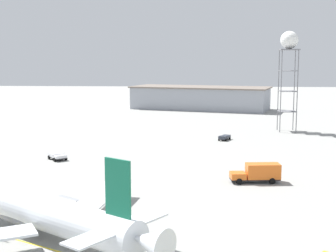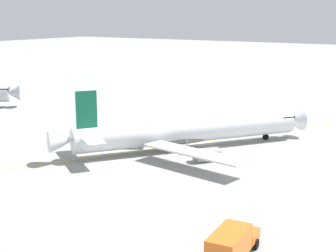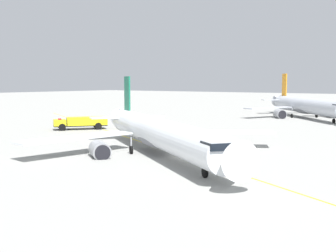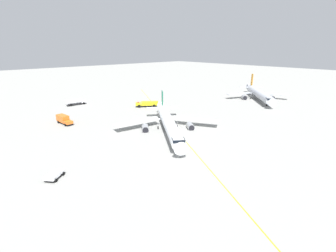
{
  "view_description": "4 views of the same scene",
  "coord_description": "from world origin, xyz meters",
  "px_view_note": "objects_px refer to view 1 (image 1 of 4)",
  "views": [
    {
      "loc": [
        53.6,
        25.25,
        19.95
      ],
      "look_at": [
        -32.66,
        20.07,
        7.98
      ],
      "focal_mm": 51.85,
      "sensor_mm": 36.0,
      "label": 1
    },
    {
      "loc": [
        -42.35,
        73.5,
        21.72
      ],
      "look_at": [
        2.76,
        4.73,
        3.51
      ],
      "focal_mm": 54.37,
      "sensor_mm": 36.0,
      "label": 2
    },
    {
      "loc": [
        -46.87,
        -31.54,
        9.75
      ],
      "look_at": [
        -1.34,
        1.83,
        4.01
      ],
      "focal_mm": 47.35,
      "sensor_mm": 36.0,
      "label": 3
    },
    {
      "loc": [
        -51.79,
        -51.96,
        26.85
      ],
      "look_at": [
        -2.88,
        1.57,
        2.59
      ],
      "focal_mm": 25.22,
      "sensor_mm": 36.0,
      "label": 4
    }
  ],
  "objects_px": {
    "pushback_tug_truck": "(57,156)",
    "baggage_truck_truck": "(224,137)",
    "airliner_main": "(17,206)",
    "radar_tower": "(289,46)",
    "catering_truck_truck": "(258,172)"
  },
  "relations": [
    {
      "from": "pushback_tug_truck",
      "to": "radar_tower",
      "type": "distance_m",
      "value": 70.97
    },
    {
      "from": "airliner_main",
      "to": "catering_truck_truck",
      "type": "xyz_separation_m",
      "value": [
        -23.64,
        31.19,
        -1.08
      ]
    },
    {
      "from": "radar_tower",
      "to": "pushback_tug_truck",
      "type": "bearing_deg",
      "value": -51.55
    },
    {
      "from": "catering_truck_truck",
      "to": "radar_tower",
      "type": "xyz_separation_m",
      "value": [
        -57.55,
        14.85,
        21.68
      ]
    },
    {
      "from": "pushback_tug_truck",
      "to": "baggage_truck_truck",
      "type": "distance_m",
      "value": 43.11
    },
    {
      "from": "airliner_main",
      "to": "catering_truck_truck",
      "type": "distance_m",
      "value": 39.15
    },
    {
      "from": "baggage_truck_truck",
      "to": "radar_tower",
      "type": "bearing_deg",
      "value": 156.01
    },
    {
      "from": "catering_truck_truck",
      "to": "baggage_truck_truck",
      "type": "height_order",
      "value": "catering_truck_truck"
    },
    {
      "from": "airliner_main",
      "to": "pushback_tug_truck",
      "type": "relative_size",
      "value": 8.21
    },
    {
      "from": "airliner_main",
      "to": "radar_tower",
      "type": "height_order",
      "value": "radar_tower"
    },
    {
      "from": "airliner_main",
      "to": "baggage_truck_truck",
      "type": "bearing_deg",
      "value": -78.93
    },
    {
      "from": "airliner_main",
      "to": "radar_tower",
      "type": "distance_m",
      "value": 95.58
    },
    {
      "from": "catering_truck_truck",
      "to": "pushback_tug_truck",
      "type": "distance_m",
      "value": 40.99
    },
    {
      "from": "baggage_truck_truck",
      "to": "catering_truck_truck",
      "type": "bearing_deg",
      "value": 28.51
    },
    {
      "from": "baggage_truck_truck",
      "to": "airliner_main",
      "type": "bearing_deg",
      "value": 0.78
    }
  ]
}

